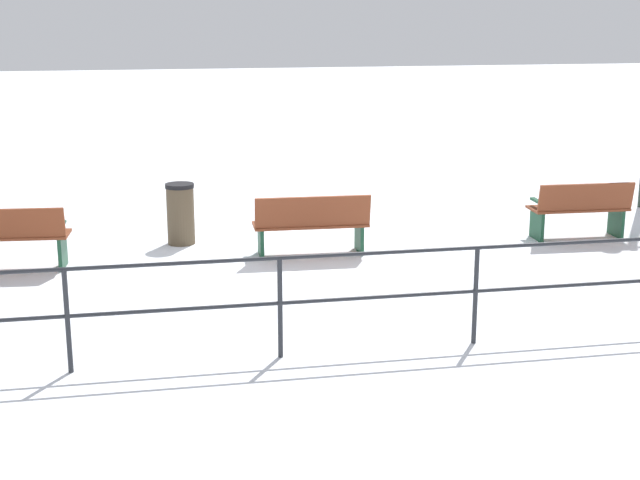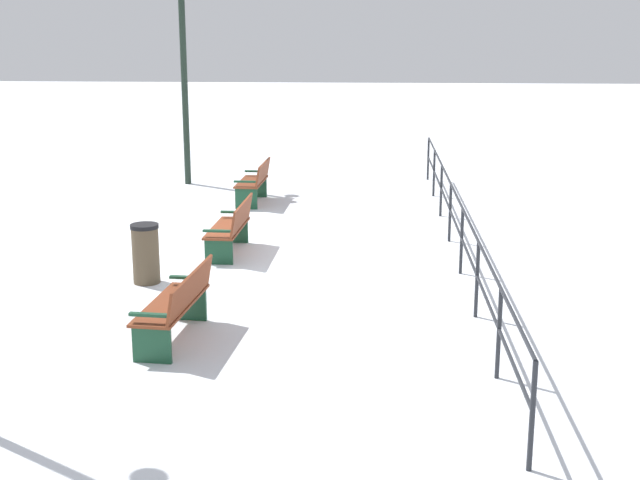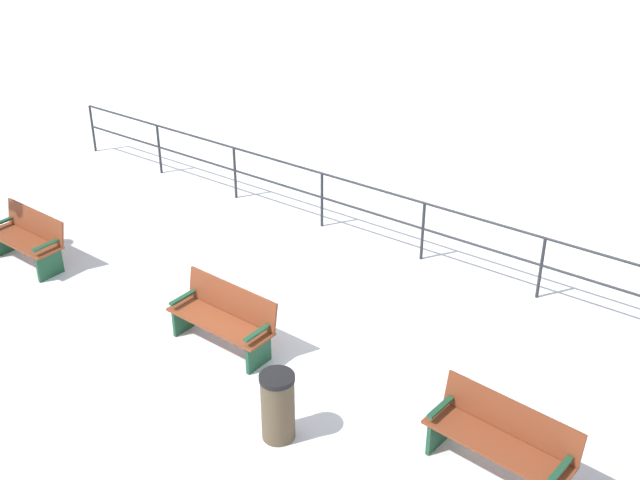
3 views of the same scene
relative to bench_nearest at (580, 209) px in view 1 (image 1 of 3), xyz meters
name	(u,v)px [view 1 (image 1 of 3)]	position (x,y,z in m)	size (l,w,h in m)	color
ground_plane	(309,252)	(0.02, 4.12, -0.46)	(80.00, 80.00, 0.00)	white
bench_nearest	(580,209)	(0.00, 0.00, 0.00)	(0.62, 1.49, 0.89)	brown
bench_second	(311,224)	(-0.15, 4.12, 0.00)	(0.62, 1.62, 0.89)	brown
bench_third	(3,236)	(-0.12, 8.25, 0.01)	(0.71, 1.73, 0.88)	brown
waterfront_railing	(380,283)	(-3.88, 4.12, 0.25)	(0.05, 14.28, 1.05)	#26282D
trash_bin	(181,214)	(0.87, 5.88, -0.01)	(0.42, 0.42, 0.90)	brown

